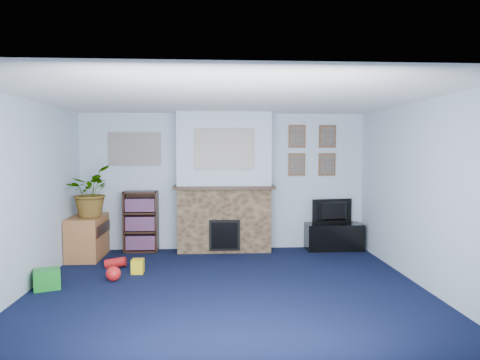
{
  "coord_description": "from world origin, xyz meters",
  "views": [
    {
      "loc": [
        -0.17,
        -5.31,
        1.77
      ],
      "look_at": [
        0.21,
        0.98,
        1.32
      ],
      "focal_mm": 32.0,
      "sensor_mm": 36.0,
      "label": 1
    }
  ],
  "objects": [
    {
      "name": "collage_main",
      "position": [
        0.0,
        1.84,
        1.78
      ],
      "size": [
        1.0,
        0.03,
        0.68
      ],
      "primitive_type": "cube",
      "color": "gray",
      "rests_on": "chimney_breast"
    },
    {
      "name": "wall_back",
      "position": [
        0.0,
        2.25,
        1.2
      ],
      "size": [
        5.0,
        0.04,
        2.4
      ],
      "primitive_type": "cube",
      "color": "#ADBFD1",
      "rests_on": "ground"
    },
    {
      "name": "chimney_breast",
      "position": [
        0.0,
        2.05,
        1.18
      ],
      "size": [
        1.72,
        0.5,
        2.4
      ],
      "color": "brown",
      "rests_on": "ground"
    },
    {
      "name": "television",
      "position": [
        1.93,
        2.05,
        0.68
      ],
      "size": [
        0.74,
        0.21,
        0.43
      ],
      "primitive_type": "imported",
      "rotation": [
        0.0,
        0.0,
        3.29
      ],
      "color": "black",
      "rests_on": "tv_stand"
    },
    {
      "name": "potted_plant",
      "position": [
        -2.19,
        1.67,
        1.1
      ],
      "size": [
        0.75,
        0.83,
        0.82
      ],
      "primitive_type": "imported",
      "rotation": [
        0.0,
        0.0,
        1.73
      ],
      "color": "#26661E",
      "rests_on": "sideboard"
    },
    {
      "name": "portrait_br",
      "position": [
        1.85,
        2.23,
        1.5
      ],
      "size": [
        0.3,
        0.03,
        0.4
      ],
      "primitive_type": "cube",
      "color": "brown",
      "rests_on": "wall_back"
    },
    {
      "name": "sideboard",
      "position": [
        -2.24,
        1.72,
        0.35
      ],
      "size": [
        0.49,
        0.88,
        0.69
      ],
      "primitive_type": "cube",
      "color": "#9C5F32",
      "rests_on": "ground"
    },
    {
      "name": "tv_stand",
      "position": [
        1.93,
        2.03,
        0.22
      ],
      "size": [
        0.98,
        0.41,
        0.47
      ],
      "primitive_type": "cube",
      "color": "black",
      "rests_on": "ground"
    },
    {
      "name": "mantel_candle",
      "position": [
        0.26,
        2.0,
        1.23
      ],
      "size": [
        0.05,
        0.05,
        0.16
      ],
      "primitive_type": "cylinder",
      "color": "#B2BFC6",
      "rests_on": "chimney_breast"
    },
    {
      "name": "green_crate",
      "position": [
        -2.3,
        0.15,
        0.14
      ],
      "size": [
        0.38,
        0.35,
        0.25
      ],
      "primitive_type": "cube",
      "rotation": [
        0.0,
        0.0,
        0.39
      ],
      "color": "#198C26",
      "rests_on": "ground"
    },
    {
      "name": "portrait_bl",
      "position": [
        1.3,
        2.23,
        1.5
      ],
      "size": [
        0.3,
        0.03,
        0.4
      ],
      "primitive_type": "cube",
      "color": "brown",
      "rests_on": "wall_back"
    },
    {
      "name": "collage_left",
      "position": [
        -1.55,
        2.23,
        1.78
      ],
      "size": [
        0.9,
        0.03,
        0.58
      ],
      "primitive_type": "cube",
      "color": "gray",
      "rests_on": "wall_back"
    },
    {
      "name": "portrait_tl",
      "position": [
        1.3,
        2.23,
        2.0
      ],
      "size": [
        0.3,
        0.03,
        0.4
      ],
      "primitive_type": "cube",
      "color": "brown",
      "rests_on": "wall_back"
    },
    {
      "name": "mantel_can",
      "position": [
        0.64,
        2.0,
        1.21
      ],
      "size": [
        0.06,
        0.06,
        0.13
      ],
      "primitive_type": "cylinder",
      "color": "yellow",
      "rests_on": "chimney_breast"
    },
    {
      "name": "mantel_teddy",
      "position": [
        -0.54,
        2.0,
        1.22
      ],
      "size": [
        0.14,
        0.14,
        0.14
      ],
      "primitive_type": "sphere",
      "color": "slate",
      "rests_on": "chimney_breast"
    },
    {
      "name": "portrait_tr",
      "position": [
        1.85,
        2.23,
        2.0
      ],
      "size": [
        0.3,
        0.03,
        0.4
      ],
      "primitive_type": "cube",
      "color": "brown",
      "rests_on": "wall_back"
    },
    {
      "name": "toy_block",
      "position": [
        -1.27,
        0.77,
        0.11
      ],
      "size": [
        0.17,
        0.17,
        0.2
      ],
      "primitive_type": "cube",
      "rotation": [
        0.0,
        0.0,
        -0.02
      ],
      "color": "yellow",
      "rests_on": "ground"
    },
    {
      "name": "toy_ball",
      "position": [
        -1.53,
        0.43,
        0.09
      ],
      "size": [
        0.2,
        0.2,
        0.2
      ],
      "primitive_type": "sphere",
      "color": "red",
      "rests_on": "ground"
    },
    {
      "name": "toy_tube",
      "position": [
        -1.66,
        1.1,
        0.07
      ],
      "size": [
        0.32,
        0.14,
        0.18
      ],
      "primitive_type": "cylinder",
      "rotation": [
        0.0,
        1.43,
        0.0
      ],
      "color": "red",
      "rests_on": "ground"
    },
    {
      "name": "ceiling",
      "position": [
        0.0,
        0.0,
        2.4
      ],
      "size": [
        5.0,
        4.5,
        0.01
      ],
      "primitive_type": "cube",
      "color": "white",
      "rests_on": "wall_back"
    },
    {
      "name": "floor",
      "position": [
        0.0,
        0.0,
        0.0
      ],
      "size": [
        5.0,
        4.5,
        0.01
      ],
      "primitive_type": "cube",
      "color": "black",
      "rests_on": "ground"
    },
    {
      "name": "wall_right",
      "position": [
        2.5,
        0.0,
        1.2
      ],
      "size": [
        0.04,
        4.5,
        2.4
      ],
      "primitive_type": "cube",
      "color": "#ADBFD1",
      "rests_on": "ground"
    },
    {
      "name": "wall_left",
      "position": [
        -2.5,
        0.0,
        1.2
      ],
      "size": [
        0.04,
        4.5,
        2.4
      ],
      "primitive_type": "cube",
      "color": "#ADBFD1",
      "rests_on": "ground"
    },
    {
      "name": "wall_front",
      "position": [
        0.0,
        -2.25,
        1.2
      ],
      "size": [
        5.0,
        0.04,
        2.4
      ],
      "primitive_type": "cube",
      "color": "#ADBFD1",
      "rests_on": "ground"
    },
    {
      "name": "bookshelf",
      "position": [
        -1.44,
        2.11,
        0.5
      ],
      "size": [
        0.58,
        0.28,
        1.05
      ],
      "color": "black",
      "rests_on": "ground"
    },
    {
      "name": "mantel_clock",
      "position": [
        -0.07,
        2.0,
        1.22
      ],
      "size": [
        0.11,
        0.07,
        0.16
      ],
      "primitive_type": "cube",
      "color": "gold",
      "rests_on": "chimney_breast"
    }
  ]
}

